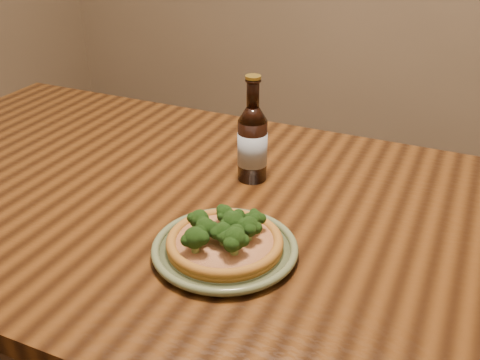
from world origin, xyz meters
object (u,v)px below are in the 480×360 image
at_px(table, 191,236).
at_px(pizza, 225,239).
at_px(plate, 225,249).
at_px(beer_bottle, 252,142).

xyz_separation_m(table, pizza, (0.15, -0.14, 0.12)).
bearing_deg(table, plate, -43.57).
relative_size(plate, pizza, 1.26).
distance_m(plate, pizza, 0.02).
bearing_deg(beer_bottle, table, -127.31).
bearing_deg(pizza, beer_bottle, 103.62).
relative_size(pizza, beer_bottle, 0.88).
distance_m(table, plate, 0.23).
height_order(plate, pizza, pizza).
distance_m(plate, beer_bottle, 0.29).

